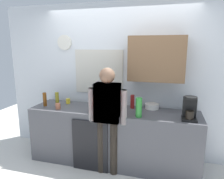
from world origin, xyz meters
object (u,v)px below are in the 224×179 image
dish_soap (103,104)px  bottle_red_vinegar (132,102)px  coffee_maker (190,109)px  mixing_bowl (152,106)px  bottle_dark_sauce (188,106)px  cup_terracotta_mug (58,106)px  person_guest (107,113)px  bottle_olive_oil (57,100)px  bottle_amber_beer (45,99)px  potted_plant (115,103)px  storage_canister (94,106)px  person_at_sink (107,113)px  bottle_clear_soda (139,107)px  cup_yellow_cup (68,101)px

dish_soap → bottle_red_vinegar: bearing=21.0°
coffee_maker → mixing_bowl: size_ratio=1.50×
bottle_dark_sauce → bottle_red_vinegar: bearing=-177.1°
cup_terracotta_mug → mixing_bowl: size_ratio=0.42×
bottle_red_vinegar → person_guest: (-0.28, -0.48, -0.06)m
bottle_olive_oil → bottle_amber_beer: bearing=-179.8°
coffee_maker → potted_plant: coffee_maker is taller
storage_canister → dish_soap: bearing=63.5°
storage_canister → person_guest: 0.29m
storage_canister → person_at_sink: size_ratio=0.11×
dish_soap → bottle_olive_oil: bearing=-172.5°
bottle_red_vinegar → dish_soap: 0.48m
mixing_bowl → coffee_maker: bearing=-34.9°
person_at_sink → bottle_amber_beer: bearing=164.1°
bottle_dark_sauce → dish_soap: bearing=-170.6°
person_at_sink → cup_terracotta_mug: bearing=166.6°
storage_canister → person_at_sink: person_at_sink is taller
cup_terracotta_mug → bottle_amber_beer: bearing=162.8°
coffee_maker → mixing_bowl: coffee_maker is taller
bottle_olive_oil → person_at_sink: 0.95m
coffee_maker → person_at_sink: 1.14m
coffee_maker → storage_canister: coffee_maker is taller
person_guest → mixing_bowl: bearing=-147.7°
person_at_sink → person_guest: size_ratio=1.00×
bottle_olive_oil → person_guest: 0.95m
bottle_amber_beer → dish_soap: size_ratio=1.28×
cup_terracotta_mug → storage_canister: storage_canister is taller
bottle_amber_beer → dish_soap: (0.99, 0.10, -0.04)m
bottle_dark_sauce → person_guest: person_guest is taller
bottle_clear_soda → bottle_olive_oil: bearing=174.8°
mixing_bowl → dish_soap: dish_soap is taller
bottle_dark_sauce → dish_soap: same height
mixing_bowl → bottle_olive_oil: bearing=-167.7°
bottle_red_vinegar → bottle_olive_oil: bottle_olive_oil is taller
cup_yellow_cup → storage_canister: (0.61, -0.31, 0.04)m
bottle_amber_beer → mixing_bowl: size_ratio=1.05×
bottle_olive_oil → cup_yellow_cup: bottle_olive_oil is taller
bottle_dark_sauce → mixing_bowl: bearing=178.1°
cup_terracotta_mug → storage_canister: 0.61m
bottle_clear_soda → person_guest: size_ratio=0.17×
storage_canister → coffee_maker: bearing=1.1°
potted_plant → storage_canister: bearing=-165.5°
bottle_clear_soda → person_guest: bearing=-169.2°
bottle_dark_sauce → person_at_sink: size_ratio=0.11×
mixing_bowl → dish_soap: 0.79m
potted_plant → storage_canister: (-0.31, -0.08, -0.05)m
mixing_bowl → potted_plant: size_ratio=0.96×
potted_plant → cup_yellow_cup: bearing=165.9°
coffee_maker → cup_yellow_cup: coffee_maker is taller
bottle_clear_soda → person_guest: person_guest is taller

